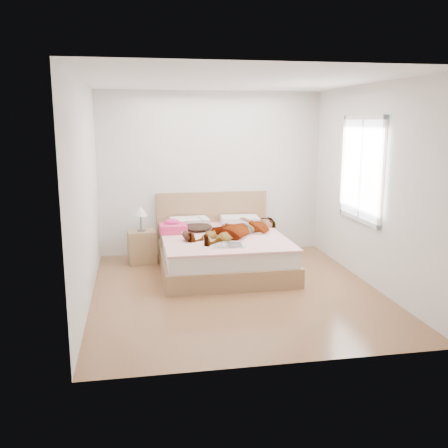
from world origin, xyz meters
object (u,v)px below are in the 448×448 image
towel (173,227)px  magazine (227,245)px  plush_toy (188,236)px  phone (201,218)px  bed (222,250)px  woman (239,227)px  coffee_mug (207,240)px  nightstand (142,244)px

towel → magazine: towel is taller
plush_toy → magazine: bearing=-37.7°
phone → bed: size_ratio=0.04×
woman → coffee_mug: (-0.54, -0.47, -0.07)m
magazine → coffee_mug: size_ratio=4.07×
magazine → plush_toy: 0.60m
woman → bed: size_ratio=0.81×
towel → nightstand: (-0.46, 0.27, -0.30)m
bed → magazine: (-0.05, -0.69, 0.24)m
towel → magazine: bearing=-54.8°
woman → phone: woman is taller
towel → plush_toy: 0.57m
woman → plush_toy: 0.82m
towel → nightstand: bearing=149.3°
bed → magazine: size_ratio=4.33×
phone → coffee_mug: bearing=-130.0°
woman → nightstand: size_ratio=1.92×
plush_toy → nightstand: bearing=127.6°
towel → nightstand: size_ratio=0.46×
coffee_mug → plush_toy: (-0.23, 0.20, 0.02)m
bed → nightstand: bed is taller
bed → towel: 0.79m
phone → magazine: bearing=-116.3°
coffee_mug → nightstand: size_ratio=0.14×
woman → magazine: woman is taller
phone → coffee_mug: phone is taller
coffee_mug → plush_toy: size_ratio=0.45×
plush_toy → nightstand: (-0.63, 0.82, -0.29)m
woman → plush_toy: bearing=-107.9°
plush_toy → nightstand: size_ratio=0.30×
phone → nightstand: bearing=133.3°
coffee_mug → towel: bearing=118.1°
woman → bed: bed is taller
bed → plush_toy: bed is taller
towel → magazine: (0.64, -0.91, -0.07)m
bed → towel: size_ratio=5.22×
phone → towel: (-0.44, -0.13, -0.09)m
bed → magazine: bed is taller
phone → nightstand: (-0.90, 0.15, -0.40)m
nightstand → coffee_mug: bearing=-49.8°
towel → woman: bearing=-16.2°
magazine → plush_toy: size_ratio=1.85×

